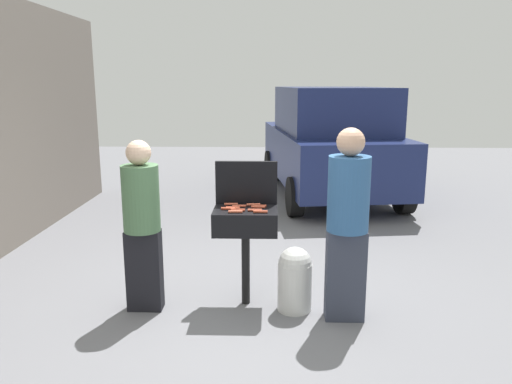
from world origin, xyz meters
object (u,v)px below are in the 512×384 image
Objects in this scene: hot_dog_4 at (258,207)px; hot_dog_5 at (255,210)px; hot_dog_1 at (260,206)px; hot_dog_6 at (253,205)px; hot_dog_0 at (231,204)px; hot_dog_10 at (235,212)px; bbq_grill at (246,224)px; hot_dog_3 at (260,212)px; person_right at (348,219)px; propane_tank at (295,278)px; person_left at (142,220)px; hot_dog_8 at (233,208)px; hot_dog_9 at (238,210)px; hot_dog_7 at (239,206)px; parked_minivan at (330,141)px; hot_dog_2 at (228,209)px.

hot_dog_5 is (-0.03, -0.12, 0.00)m from hot_dog_4.
hot_dog_1 is 0.08m from hot_dog_6.
hot_dog_10 is at bearing -77.77° from hot_dog_0.
bbq_grill is at bearing -118.48° from hot_dog_6.
hot_dog_3 is 0.07× the size of person_right.
person_right reaches higher than hot_dog_0.
propane_tank is 1.51m from person_left.
hot_dog_8 is 0.08× the size of person_left.
hot_dog_8 is (-0.24, -0.04, 0.00)m from hot_dog_4.
hot_dog_4 is 0.08× the size of person_left.
bbq_grill is at bearing 52.09° from hot_dog_9.
person_right is (0.91, -0.30, 0.14)m from bbq_grill.
hot_dog_9 is 0.07× the size of person_right.
hot_dog_7 is 1.04m from person_right.
hot_dog_10 is at bearing -3.23° from person_right.
hot_dog_3 is at bearing 1.16° from hot_dog_10.
hot_dog_10 is at bearing -134.29° from hot_dog_1.
person_left reaches higher than hot_dog_8.
hot_dog_3 is at bearing -47.03° from hot_dog_5.
hot_dog_0 is 1.00× the size of hot_dog_3.
hot_dog_0 and hot_dog_4 have the same top height.
hot_dog_8 is (-0.05, -0.07, 0.00)m from hot_dog_7.
hot_dog_3 is at bearing -44.07° from bbq_grill.
hot_dog_0 and hot_dog_7 have the same top height.
person_left reaches higher than hot_dog_0.
hot_dog_1 is at bearing 45.71° from hot_dog_10.
hot_dog_7 is at bearing 132.69° from bbq_grill.
hot_dog_9 is 0.03× the size of parked_minivan.
person_right is at bearing -22.84° from hot_dog_4.
hot_dog_1 is 0.86m from person_right.
parked_minivan reaches higher than hot_dog_7.
hot_dog_2 is 0.05m from hot_dog_8.
hot_dog_4 is (0.12, 0.04, 0.16)m from bbq_grill.
hot_dog_6 is at bearing 105.19° from hot_dog_3.
hot_dog_3 and hot_dog_7 have the same top height.
bbq_grill is 0.23m from hot_dog_2.
bbq_grill is 7.27× the size of hot_dog_10.
person_left reaches higher than hot_dog_7.
hot_dog_6 and hot_dog_7 have the same top height.
hot_dog_1 and hot_dog_4 have the same top height.
hot_dog_9 is 1.00m from person_right.
person_right is (0.44, -0.16, 0.62)m from propane_tank.
hot_dog_1 is 0.31m from hot_dog_10.
hot_dog_8 is 1.00× the size of hot_dog_9.
hot_dog_3 is at bearing -27.02° from hot_dog_8.
person_left reaches higher than bbq_grill.
bbq_grill is 0.26m from hot_dog_0.
propane_tank is (0.40, -0.26, -0.64)m from hot_dog_6.
hot_dog_4 is 1.08m from person_left.
hot_dog_0 and hot_dog_10 have the same top height.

